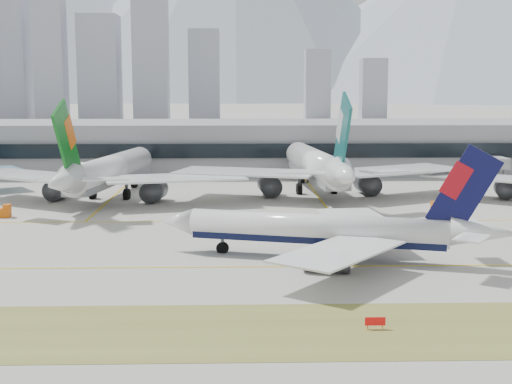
{
  "coord_description": "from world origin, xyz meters",
  "views": [
    {
      "loc": [
        0.36,
        -104.74,
        25.71
      ],
      "look_at": [
        3.68,
        18.0,
        7.5
      ],
      "focal_mm": 50.0,
      "sensor_mm": 36.0,
      "label": 1
    }
  ],
  "objects_px": {
    "widebody_eva": "(107,172)",
    "terminal": "(236,146)",
    "taxiing_airliner": "(329,231)",
    "widebody_cathay": "(318,167)"
  },
  "relations": [
    {
      "from": "widebody_eva",
      "to": "terminal",
      "type": "height_order",
      "value": "widebody_eva"
    },
    {
      "from": "taxiing_airliner",
      "to": "widebody_eva",
      "type": "bearing_deg",
      "value": -37.18
    },
    {
      "from": "taxiing_airliner",
      "to": "widebody_eva",
      "type": "relative_size",
      "value": 0.8
    },
    {
      "from": "widebody_eva",
      "to": "terminal",
      "type": "xyz_separation_m",
      "value": [
        29.19,
        57.52,
        1.2
      ]
    },
    {
      "from": "terminal",
      "to": "widebody_eva",
      "type": "bearing_deg",
      "value": -116.91
    },
    {
      "from": "taxiing_airliner",
      "to": "widebody_eva",
      "type": "distance_m",
      "value": 72.38
    },
    {
      "from": "taxiing_airliner",
      "to": "widebody_eva",
      "type": "xyz_separation_m",
      "value": [
        -43.34,
        57.94,
        1.97
      ]
    },
    {
      "from": "taxiing_airliner",
      "to": "widebody_cathay",
      "type": "xyz_separation_m",
      "value": [
        5.6,
        64.66,
        2.32
      ]
    },
    {
      "from": "taxiing_airliner",
      "to": "widebody_cathay",
      "type": "height_order",
      "value": "widebody_cathay"
    },
    {
      "from": "widebody_cathay",
      "to": "widebody_eva",
      "type": "bearing_deg",
      "value": 92.78
    }
  ]
}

